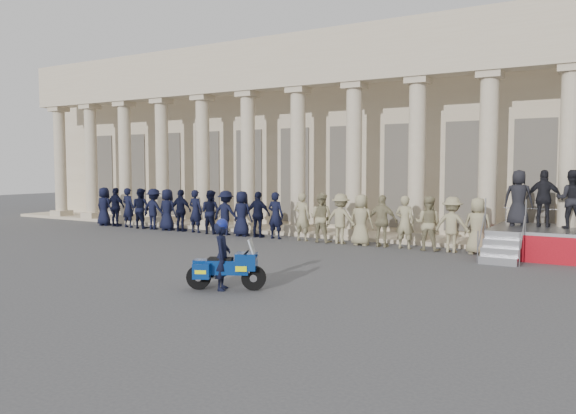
% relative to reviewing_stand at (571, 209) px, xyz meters
% --- Properties ---
extents(ground, '(90.00, 90.00, 0.00)m').
position_rel_reviewing_stand_xyz_m(ground, '(-9.25, -7.28, -1.57)').
color(ground, '#414144').
rests_on(ground, ground).
extents(building, '(40.00, 12.50, 9.00)m').
position_rel_reviewing_stand_xyz_m(building, '(-9.25, 7.47, 2.96)').
color(building, '#C1AF90').
rests_on(building, ground).
extents(officer_rank, '(19.05, 0.73, 1.92)m').
position_rel_reviewing_stand_xyz_m(officer_rank, '(-11.65, -0.82, -0.61)').
color(officer_rank, black).
rests_on(officer_rank, ground).
extents(reviewing_stand, '(4.64, 4.35, 2.84)m').
position_rel_reviewing_stand_xyz_m(reviewing_stand, '(0.00, 0.00, 0.00)').
color(reviewing_stand, gray).
rests_on(reviewing_stand, ground).
extents(motorcycle, '(1.78, 1.20, 1.23)m').
position_rel_reviewing_stand_xyz_m(motorcycle, '(-6.67, -9.50, -1.03)').
color(motorcycle, black).
rests_on(motorcycle, ground).
extents(rider, '(0.61, 0.70, 1.71)m').
position_rel_reviewing_stand_xyz_m(rider, '(-6.76, -9.55, -0.71)').
color(rider, black).
rests_on(rider, ground).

